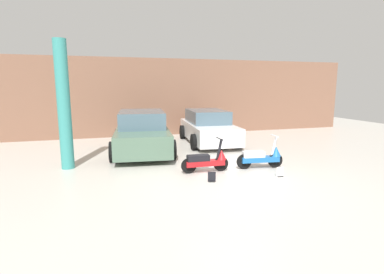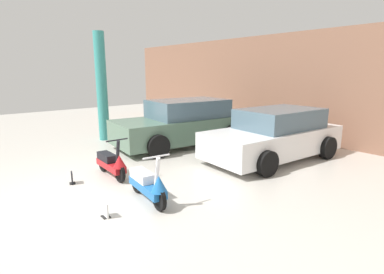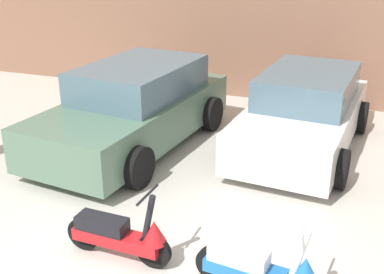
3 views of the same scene
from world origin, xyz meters
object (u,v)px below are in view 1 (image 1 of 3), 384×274
(scooter_front_left, at_px, (207,160))
(support_column_side, at_px, (64,106))
(car_rear_left, at_px, (142,133))
(placard_near_left_scooter, at_px, (212,177))
(scooter_front_right, at_px, (262,157))
(car_rear_center, at_px, (208,127))
(placard_near_right_scooter, at_px, (280,172))

(scooter_front_left, xyz_separation_m, support_column_side, (-3.82, 1.55, 1.52))
(car_rear_left, xyz_separation_m, support_column_side, (-2.42, -1.67, 1.14))
(car_rear_left, bearing_deg, placard_near_left_scooter, 23.22)
(scooter_front_right, bearing_deg, scooter_front_left, -175.76)
(car_rear_center, distance_m, placard_near_right_scooter, 5.15)
(car_rear_left, distance_m, support_column_side, 3.15)
(car_rear_center, bearing_deg, scooter_front_left, -15.15)
(placard_near_left_scooter, bearing_deg, car_rear_center, 71.46)
(scooter_front_right, bearing_deg, support_column_side, 170.45)
(scooter_front_right, distance_m, support_column_side, 5.94)
(car_rear_left, bearing_deg, support_column_side, -48.94)
(placard_near_right_scooter, relative_size, support_column_side, 0.07)
(placard_near_left_scooter, bearing_deg, scooter_front_left, 78.48)
(car_rear_left, bearing_deg, scooter_front_left, 29.97)
(car_rear_left, height_order, car_rear_center, car_rear_left)
(car_rear_center, distance_m, support_column_side, 6.04)
(scooter_front_left, relative_size, car_rear_center, 0.33)
(scooter_front_right, relative_size, support_column_side, 0.38)
(scooter_front_left, bearing_deg, car_rear_left, 115.63)
(car_rear_center, distance_m, placard_near_left_scooter, 5.31)
(scooter_front_right, bearing_deg, car_rear_center, 99.47)
(scooter_front_right, distance_m, car_rear_center, 4.25)
(scooter_front_left, distance_m, placard_near_left_scooter, 0.90)
(placard_near_right_scooter, bearing_deg, car_rear_center, 92.65)
(scooter_front_right, height_order, placard_near_right_scooter, scooter_front_right)
(scooter_front_left, height_order, car_rear_left, car_rear_left)
(scooter_front_right, relative_size, placard_near_right_scooter, 5.40)
(scooter_front_right, bearing_deg, placard_near_right_scooter, -79.61)
(placard_near_right_scooter, bearing_deg, car_rear_left, 126.91)
(car_rear_left, distance_m, placard_near_right_scooter, 5.27)
(placard_near_left_scooter, bearing_deg, support_column_side, 146.55)
(scooter_front_left, xyz_separation_m, scooter_front_right, (1.69, -0.08, 0.01))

